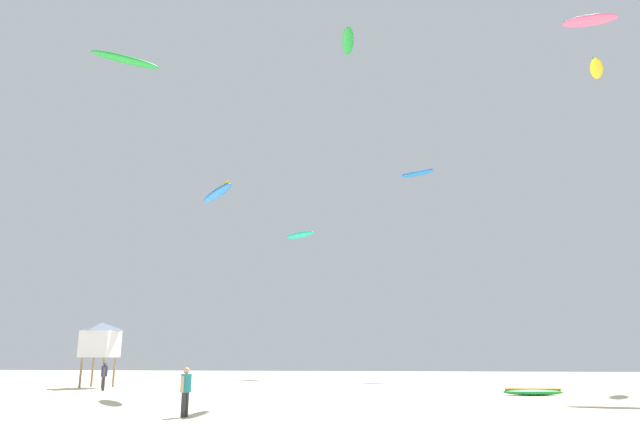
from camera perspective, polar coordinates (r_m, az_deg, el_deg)
The scene contains 11 objects.
person_foreground at distance 21.12m, azimuth -13.36°, elevation -16.70°, with size 0.37×0.53×1.66m.
person_midground at distance 37.34m, azimuth -20.89°, elevation -14.85°, with size 0.37×0.51×1.64m.
kite_grounded_near at distance 32.99m, azimuth 20.64°, elevation -16.47°, with size 3.13×0.97×0.37m.
lifeguard_tower at distance 40.90m, azimuth -21.21°, elevation -11.72°, with size 2.30×2.30×4.15m.
kite_aloft_0 at distance 36.38m, azimuth 2.85°, elevation 16.93°, with size 0.92×3.11×0.79m.
kite_aloft_1 at distance 56.44m, azimuth -2.03°, elevation -2.19°, with size 3.85×3.57×0.53m.
kite_aloft_3 at distance 52.08m, azimuth 26.07°, elevation 12.98°, with size 2.61×3.83×0.82m.
kite_aloft_4 at distance 47.15m, azimuth 25.52°, elevation 17.14°, with size 3.89×1.70×0.67m.
kite_aloft_5 at distance 56.27m, azimuth 9.78°, elevation 3.99°, with size 3.49×2.50×0.42m.
kite_aloft_6 at distance 40.22m, azimuth -18.95°, elevation 14.43°, with size 4.21×3.60×0.65m.
kite_aloft_8 at distance 33.50m, azimuth -10.31°, elevation 2.03°, with size 3.31×4.14×0.88m.
Camera 1 is at (3.85, -14.04, 2.11)m, focal length 31.79 mm.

